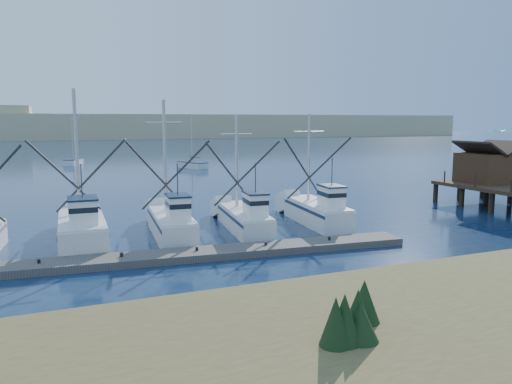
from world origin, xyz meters
TOP-DOWN VIEW (x-y plane):
  - ground at (0.00, 0.00)m, footprint 500.00×500.00m
  - shore_bank at (-8.00, -10.00)m, footprint 40.00×10.00m
  - floating_dock at (-10.25, 5.17)m, footprint 30.85×4.75m
  - dune_ridge at (0.00, 210.00)m, footprint 360.00×60.00m
  - trawler_fleet at (-11.08, 10.23)m, footprint 30.53×8.71m
  - sailboat_near at (6.52, 55.54)m, footprint 3.83×5.92m
  - sailboat_far at (-10.53, 69.71)m, footprint 3.51×5.83m
  - flying_gull at (18.24, 8.01)m, footprint 1.14×0.21m

SIDE VIEW (x-z plane):
  - ground at x=0.00m, z-range 0.00..0.00m
  - floating_dock at x=-10.25m, z-range 0.00..0.41m
  - sailboat_near at x=6.52m, z-range -3.56..4.54m
  - sailboat_far at x=-10.53m, z-range -3.55..4.55m
  - shore_bank at x=-8.00m, z-range 0.00..1.60m
  - trawler_fleet at x=-11.08m, z-range -3.74..5.69m
  - dune_ridge at x=0.00m, z-range 0.00..10.00m
  - flying_gull at x=18.24m, z-range 6.55..6.76m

